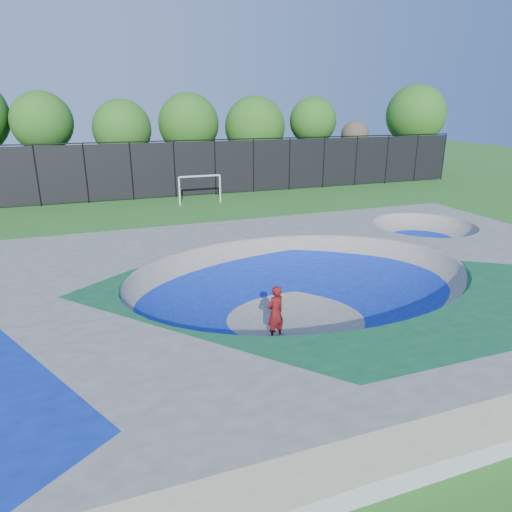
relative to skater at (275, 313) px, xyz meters
The scene contains 7 objects.
ground 1.97m from the skater, 40.50° to the left, with size 120.00×120.00×0.00m, color #24621B.
skate_deck 1.79m from the skater, 40.50° to the left, with size 22.00×14.00×1.50m, color gray.
skater is the anchor object (origin of this frame).
skateboard 0.79m from the skater, ahead, with size 0.78×0.22×0.05m, color black.
soccer_goal 19.42m from the skater, 82.66° to the left, with size 2.92×0.12×1.93m.
fence 22.24m from the skater, 86.48° to the left, with size 48.09×0.09×4.04m.
treeline 27.75m from the skater, 92.48° to the left, with size 52.89×7.12×8.54m.
Camera 1 is at (-5.90, -11.91, 6.35)m, focal length 32.00 mm.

